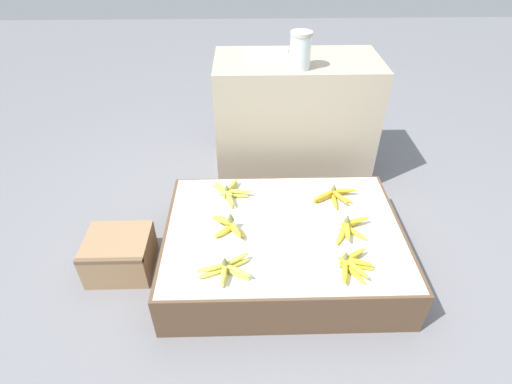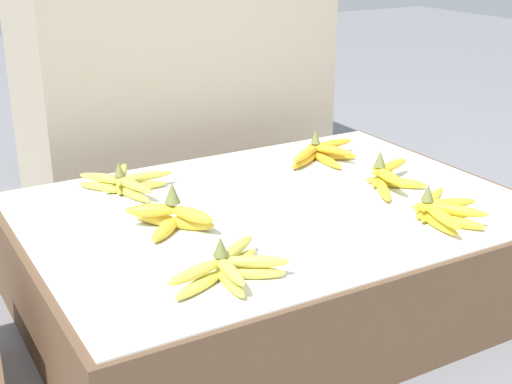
% 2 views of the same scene
% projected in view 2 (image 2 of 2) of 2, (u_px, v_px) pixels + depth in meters
% --- Properties ---
extents(ground_plane, '(10.00, 10.00, 0.00)m').
position_uv_depth(ground_plane, '(273.00, 298.00, 1.83)').
color(ground_plane, slate).
extents(display_platform, '(1.21, 0.88, 0.26)m').
position_uv_depth(display_platform, '(274.00, 253.00, 1.78)').
color(display_platform, brown).
rests_on(display_platform, ground_plane).
extents(back_vendor_table, '(1.02, 0.51, 0.80)m').
position_uv_depth(back_vendor_table, '(173.00, 76.00, 2.49)').
color(back_vendor_table, tan).
rests_on(back_vendor_table, ground_plane).
extents(banana_bunch_front_left, '(0.25, 0.19, 0.09)m').
position_uv_depth(banana_bunch_front_left, '(229.00, 268.00, 1.36)').
color(banana_bunch_front_left, '#DBCC4C').
rests_on(banana_bunch_front_left, display_platform).
extents(banana_bunch_front_midleft, '(0.18, 0.23, 0.09)m').
position_uv_depth(banana_bunch_front_midleft, '(441.00, 211.00, 1.64)').
color(banana_bunch_front_midleft, yellow).
rests_on(banana_bunch_front_midleft, display_platform).
extents(banana_bunch_middle_left, '(0.18, 0.21, 0.11)m').
position_uv_depth(banana_bunch_middle_left, '(171.00, 216.00, 1.59)').
color(banana_bunch_middle_left, gold).
rests_on(banana_bunch_middle_left, display_platform).
extents(banana_bunch_middle_midleft, '(0.21, 0.21, 0.10)m').
position_uv_depth(banana_bunch_middle_midleft, '(387.00, 177.00, 1.85)').
color(banana_bunch_middle_midleft, yellow).
rests_on(banana_bunch_middle_midleft, display_platform).
extents(banana_bunch_back_left, '(0.23, 0.25, 0.08)m').
position_uv_depth(banana_bunch_back_left, '(124.00, 182.00, 1.82)').
color(banana_bunch_back_left, gold).
rests_on(banana_bunch_back_left, display_platform).
extents(banana_bunch_back_midleft, '(0.26, 0.19, 0.09)m').
position_uv_depth(banana_bunch_back_midleft, '(322.00, 153.00, 2.06)').
color(banana_bunch_back_midleft, gold).
rests_on(banana_bunch_back_midleft, display_platform).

